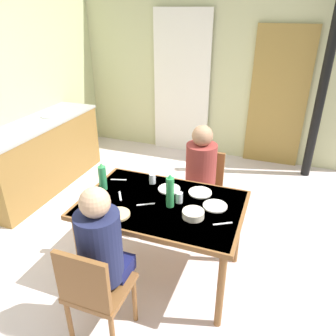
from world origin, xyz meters
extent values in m
plane|color=silver|center=(0.00, 0.00, 0.00)|extent=(7.19, 7.19, 0.00)
cube|color=#C0C190|center=(0.00, 2.76, 1.31)|extent=(4.47, 0.10, 2.61)
cube|color=olive|center=(0.99, 2.68, 1.00)|extent=(0.80, 0.05, 2.00)
cylinder|color=black|center=(1.53, 2.41, 1.31)|extent=(0.12, 0.12, 2.61)
cube|color=white|center=(-0.47, 2.66, 1.10)|extent=(0.90, 0.03, 2.19)
cube|color=olive|center=(-1.81, 0.84, 0.43)|extent=(0.60, 1.88, 0.87)
cube|color=#9E9E99|center=(-1.81, 0.84, 0.89)|extent=(0.61, 1.91, 0.03)
cylinder|color=#B7B7BC|center=(-1.81, 1.12, 0.91)|extent=(0.21, 0.21, 0.01)
cube|color=brown|center=(0.27, -0.12, 0.73)|extent=(1.34, 0.89, 0.04)
cube|color=#ECAC6B|center=(0.27, -0.12, 0.75)|extent=(1.28, 0.85, 0.00)
cylinder|color=brown|center=(-0.32, -0.50, 0.36)|extent=(0.06, 0.06, 0.71)
cylinder|color=brown|center=(0.87, -0.50, 0.36)|extent=(0.06, 0.06, 0.71)
cylinder|color=brown|center=(-0.32, 0.25, 0.36)|extent=(0.06, 0.06, 0.71)
cylinder|color=brown|center=(0.87, 0.25, 0.36)|extent=(0.06, 0.06, 0.71)
cube|color=brown|center=(0.09, -0.85, 0.45)|extent=(0.40, 0.40, 0.04)
cube|color=brown|center=(0.09, -1.03, 0.66)|extent=(0.38, 0.04, 0.42)
cylinder|color=brown|center=(-0.08, -0.68, 0.21)|extent=(0.04, 0.04, 0.41)
cylinder|color=brown|center=(0.26, -0.68, 0.21)|extent=(0.04, 0.04, 0.41)
cylinder|color=brown|center=(-0.08, -1.02, 0.21)|extent=(0.04, 0.04, 0.41)
cube|color=brown|center=(0.43, 0.60, 0.45)|extent=(0.40, 0.40, 0.04)
cube|color=brown|center=(0.43, 0.78, 0.66)|extent=(0.38, 0.04, 0.42)
cylinder|color=brown|center=(0.60, 0.43, 0.21)|extent=(0.04, 0.04, 0.41)
cylinder|color=brown|center=(0.26, 0.43, 0.21)|extent=(0.04, 0.04, 0.41)
cylinder|color=brown|center=(0.60, 0.77, 0.21)|extent=(0.04, 0.04, 0.41)
cylinder|color=brown|center=(0.26, 0.77, 0.21)|extent=(0.04, 0.04, 0.41)
cube|color=#161B51|center=(0.09, -0.69, 0.51)|extent=(0.30, 0.22, 0.12)
cylinder|color=#1E2347|center=(0.09, -0.80, 0.77)|extent=(0.30, 0.30, 0.52)
sphere|color=tan|center=(0.09, -0.80, 1.12)|extent=(0.20, 0.20, 0.20)
cube|color=maroon|center=(0.43, 0.44, 0.51)|extent=(0.30, 0.22, 0.12)
cylinder|color=maroon|center=(0.43, 0.55, 0.77)|extent=(0.30, 0.30, 0.52)
sphere|color=#A87A5B|center=(0.43, 0.55, 1.12)|extent=(0.20, 0.20, 0.20)
cylinder|color=green|center=(0.35, -0.14, 0.88)|extent=(0.06, 0.06, 0.26)
cone|color=#2A9851|center=(0.35, -0.14, 1.03)|extent=(0.05, 0.05, 0.04)
cylinder|color=#349859|center=(-0.29, -0.09, 0.86)|extent=(0.07, 0.07, 0.22)
cone|color=#39964F|center=(-0.29, -0.09, 0.99)|extent=(0.05, 0.05, 0.04)
cylinder|color=beige|center=(0.57, -0.23, 0.78)|extent=(0.17, 0.17, 0.05)
cylinder|color=white|center=(0.26, 0.10, 0.76)|extent=(0.20, 0.20, 0.01)
cylinder|color=white|center=(0.53, 0.14, 0.76)|extent=(0.20, 0.20, 0.01)
cylinder|color=white|center=(0.70, -0.03, 0.76)|extent=(0.20, 0.20, 0.01)
cylinder|color=silver|center=(0.08, 0.16, 0.80)|extent=(0.06, 0.06, 0.09)
cylinder|color=silver|center=(0.41, -0.07, 0.80)|extent=(0.06, 0.06, 0.09)
cylinder|color=#DBB77A|center=(0.02, -0.41, 0.76)|extent=(0.19, 0.19, 0.02)
cube|color=silver|center=(-0.10, -0.15, 0.76)|extent=(0.09, 0.14, 0.00)
cube|color=silver|center=(-0.25, 0.11, 0.76)|extent=(0.15, 0.06, 0.00)
cube|color=silver|center=(0.16, -0.19, 0.76)|extent=(0.14, 0.09, 0.00)
cube|color=silver|center=(0.81, -0.24, 0.76)|extent=(0.14, 0.09, 0.00)
camera|label=1|loc=(1.11, -2.25, 2.21)|focal=35.00mm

